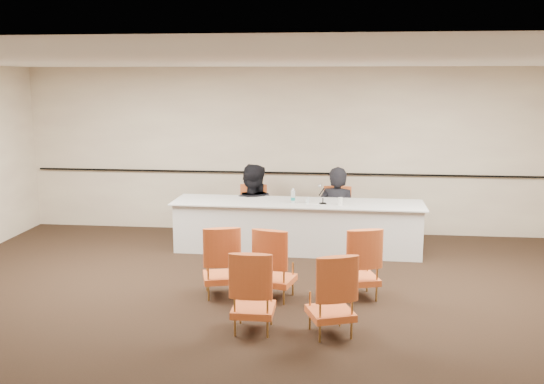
{
  "coord_description": "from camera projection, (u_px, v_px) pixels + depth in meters",
  "views": [
    {
      "loc": [
        0.78,
        -6.91,
        2.79
      ],
      "look_at": [
        -0.29,
        2.6,
        0.99
      ],
      "focal_mm": 40.0,
      "sensor_mm": 36.0,
      "label": 1
    }
  ],
  "objects": [
    {
      "name": "water_bottle",
      "position": [
        293.0,
        196.0,
        9.75
      ],
      "size": [
        0.08,
        0.08,
        0.24
      ],
      "primitive_type": null,
      "rotation": [
        0.0,
        0.0,
        0.17
      ],
      "color": "teal",
      "rests_on": "panel_table"
    },
    {
      "name": "panelist_second_chair",
      "position": [
        252.0,
        213.0,
        10.58
      ],
      "size": [
        0.51,
        0.51,
        0.95
      ],
      "primitive_type": null,
      "rotation": [
        0.0,
        0.0,
        -0.02
      ],
      "color": "#CD5624",
      "rests_on": "ground"
    },
    {
      "name": "coffee_cup",
      "position": [
        340.0,
        201.0,
        9.58
      ],
      "size": [
        0.1,
        0.1,
        0.12
      ],
      "primitive_type": "cylinder",
      "rotation": [
        0.0,
        0.0,
        0.37
      ],
      "color": "white",
      "rests_on": "panel_table"
    },
    {
      "name": "drinking_glass",
      "position": [
        308.0,
        200.0,
        9.73
      ],
      "size": [
        0.08,
        0.08,
        0.1
      ],
      "primitive_type": "cylinder",
      "rotation": [
        0.0,
        0.0,
        -0.27
      ],
      "color": "silver",
      "rests_on": "panel_table"
    },
    {
      "name": "aud_chair_front_right",
      "position": [
        359.0,
        262.0,
        7.76
      ],
      "size": [
        0.62,
        0.62,
        0.95
      ],
      "primitive_type": null,
      "rotation": [
        0.0,
        0.0,
        0.29
      ],
      "color": "#CD5624",
      "rests_on": "ground"
    },
    {
      "name": "ceiling",
      "position": [
        272.0,
        60.0,
        6.8
      ],
      "size": [
        10.0,
        10.0,
        0.0
      ],
      "primitive_type": "plane",
      "rotation": [
        3.14,
        0.0,
        0.0
      ],
      "color": "white",
      "rests_on": "ground"
    },
    {
      "name": "floor",
      "position": [
        272.0,
        312.0,
        7.35
      ],
      "size": [
        10.0,
        10.0,
        0.0
      ],
      "primitive_type": "plane",
      "color": "black",
      "rests_on": "ground"
    },
    {
      "name": "panelist_second",
      "position": [
        252.0,
        218.0,
        10.6
      ],
      "size": [
        1.0,
        0.81,
        1.92
      ],
      "primitive_type": "imported",
      "rotation": [
        0.0,
        0.0,
        3.05
      ],
      "color": "black",
      "rests_on": "ground"
    },
    {
      "name": "aud_chair_back_mid",
      "position": [
        253.0,
        290.0,
        6.73
      ],
      "size": [
        0.5,
        0.5,
        0.95
      ],
      "primitive_type": null,
      "rotation": [
        0.0,
        0.0,
        -0.0
      ],
      "color": "#CD5624",
      "rests_on": "ground"
    },
    {
      "name": "aud_chair_front_left",
      "position": [
        221.0,
        260.0,
        7.84
      ],
      "size": [
        0.61,
        0.61,
        0.95
      ],
      "primitive_type": null,
      "rotation": [
        0.0,
        0.0,
        0.27
      ],
      "color": "#CD5624",
      "rests_on": "ground"
    },
    {
      "name": "papers",
      "position": [
        316.0,
        203.0,
        9.73
      ],
      "size": [
        0.32,
        0.25,
        0.0
      ],
      "primitive_type": "cube",
      "rotation": [
        0.0,
        0.0,
        -0.1
      ],
      "color": "silver",
      "rests_on": "panel_table"
    },
    {
      "name": "wall_rail",
      "position": [
        296.0,
        173.0,
        11.02
      ],
      "size": [
        9.8,
        0.04,
        0.03
      ],
      "primitive_type": "cube",
      "color": "black",
      "rests_on": "wall_back"
    },
    {
      "name": "panelist_main",
      "position": [
        337.0,
        220.0,
        10.41
      ],
      "size": [
        0.76,
        0.58,
        1.85
      ],
      "primitive_type": "imported",
      "rotation": [
        0.0,
        0.0,
        2.92
      ],
      "color": "black",
      "rests_on": "ground"
    },
    {
      "name": "aud_chair_back_right",
      "position": [
        331.0,
        293.0,
        6.63
      ],
      "size": [
        0.64,
        0.64,
        0.95
      ],
      "primitive_type": null,
      "rotation": [
        0.0,
        0.0,
        0.36
      ],
      "color": "#CD5624",
      "rests_on": "ground"
    },
    {
      "name": "panelist_main_chair",
      "position": [
        337.0,
        216.0,
        10.39
      ],
      "size": [
        0.51,
        0.51,
        0.95
      ],
      "primitive_type": null,
      "rotation": [
        0.0,
        0.0,
        -0.02
      ],
      "color": "#CD5624",
      "rests_on": "ground"
    },
    {
      "name": "aud_chair_front_mid",
      "position": [
        275.0,
        263.0,
        7.73
      ],
      "size": [
        0.6,
        0.6,
        0.95
      ],
      "primitive_type": null,
      "rotation": [
        0.0,
        0.0,
        -0.24
      ],
      "color": "#CD5624",
      "rests_on": "ground"
    },
    {
      "name": "microphone",
      "position": [
        323.0,
        195.0,
        9.64
      ],
      "size": [
        0.18,
        0.24,
        0.3
      ],
      "primitive_type": null,
      "rotation": [
        0.0,
        0.0,
        0.36
      ],
      "color": "black",
      "rests_on": "panel_table"
    },
    {
      "name": "wall_back",
      "position": [
        297.0,
        151.0,
        10.98
      ],
      "size": [
        10.0,
        0.04,
        3.0
      ],
      "primitive_type": "cube",
      "color": "#C4B09A",
      "rests_on": "ground"
    },
    {
      "name": "panel_table",
      "position": [
        297.0,
        226.0,
        9.91
      ],
      "size": [
        4.09,
        1.01,
        0.82
      ],
      "primitive_type": null,
      "rotation": [
        0.0,
        0.0,
        -0.02
      ],
      "color": "silver",
      "rests_on": "ground"
    }
  ]
}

